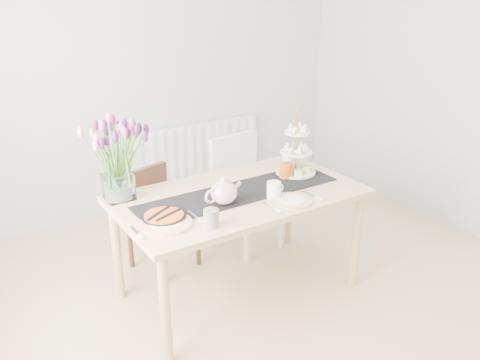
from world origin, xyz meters
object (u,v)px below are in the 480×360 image
mug_grey (211,218)px  plate_left (166,224)px  dining_table (239,204)px  radiator (204,153)px  mug_white (274,190)px  plate_right (292,201)px  tulip_vase (115,148)px  chair_white (243,183)px  cream_jug (289,159)px  mug_orange (286,171)px  chair_brown (156,211)px  teapot (224,192)px  cake_stand (296,158)px  tart_tin (164,217)px

mug_grey → plate_left: bearing=115.4°
dining_table → radiator: bearing=68.8°
mug_white → plate_right: 0.14m
tulip_vase → chair_white: bearing=12.4°
cream_jug → chair_white: bearing=101.5°
radiator → cream_jug: cream_jug is taller
mug_orange → chair_white: bearing=46.0°
cream_jug → mug_orange: mug_orange is taller
dining_table → chair_brown: chair_brown is taller
mug_orange → mug_grey: bearing=159.0°
plate_right → chair_brown: bearing=118.7°
tulip_vase → teapot: size_ratio=2.35×
tulip_vase → teapot: (0.51, -0.44, -0.26)m
chair_brown → dining_table: bearing=-81.1°
dining_table → plate_right: 0.37m
dining_table → cream_jug: cream_jug is taller
mug_orange → plate_right: (-0.21, -0.34, -0.05)m
radiator → chair_brown: chair_brown is taller
radiator → plate_right: plate_right is taller
chair_white → cream_jug: 0.47m
cake_stand → mug_grey: size_ratio=4.05×
chair_white → tart_tin: (-0.99, -0.67, 0.23)m
radiator → chair_brown: 1.37m
radiator → tart_tin: 2.14m
dining_table → plate_left: bearing=-165.1°
chair_brown → tart_tin: bearing=-126.0°
cake_stand → teapot: size_ratio=1.60×
chair_brown → cake_stand: bearing=-50.6°
chair_brown → plate_right: (0.52, -0.95, 0.32)m
mug_orange → plate_left: mug_orange is taller
radiator → chair_white: 1.09m
tulip_vase → mug_white: 1.03m
mug_white → chair_white: bearing=66.3°
chair_white → cream_jug: chair_white is taller
tart_tin → mug_white: bearing=-7.5°
tulip_vase → plate_left: (0.09, -0.50, -0.33)m
chair_white → plate_left: (-1.01, -0.74, 0.23)m
tart_tin → mug_orange: size_ratio=2.36×
mug_grey → cake_stand: bearing=-3.7°
cream_jug → plate_left: bearing=-179.3°
chair_white → mug_grey: 1.23m
chair_brown → cream_jug: size_ratio=7.83×
cake_stand → plate_left: bearing=-168.1°
dining_table → chair_white: size_ratio=1.76×
tart_tin → chair_brown: bearing=70.5°
chair_white → mug_orange: bearing=-94.5°
teapot → plate_left: bearing=-177.8°
cream_jug → plate_left: size_ratio=0.33×
tulip_vase → mug_white: size_ratio=5.75×
radiator → teapot: (-0.81, -1.74, 0.38)m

